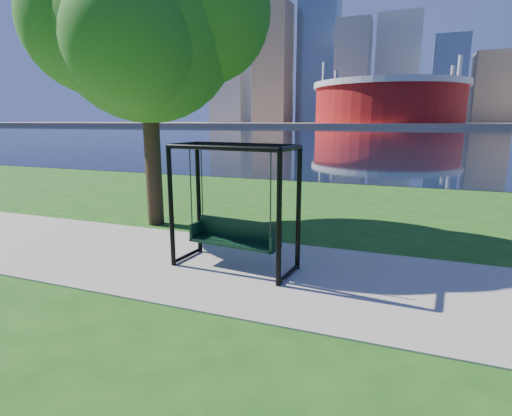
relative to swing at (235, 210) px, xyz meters
The scene contains 8 objects.
ground 1.45m from the swing, 36.16° to the left, with size 900.00×900.00×0.00m, color #1E5114.
path 1.37m from the swing, ahead, with size 120.00×4.00×0.03m, color #9E937F.
river 102.45m from the swing, 89.67° to the left, with size 900.00×180.00×0.02m, color black.
far_bank 306.44m from the swing, 89.89° to the left, with size 900.00×228.00×2.00m, color #937F60.
stadium 235.98m from the swing, 92.29° to the left, with size 83.00×83.00×32.00m.
skyline 321.72m from the swing, 90.66° to the left, with size 392.00×66.00×96.50m.
swing is the anchor object (origin of this frame).
park_tree 6.30m from the swing, 145.49° to the left, with size 6.51×5.88×8.09m.
Camera 1 is at (2.62, -7.70, 3.01)m, focal length 28.00 mm.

